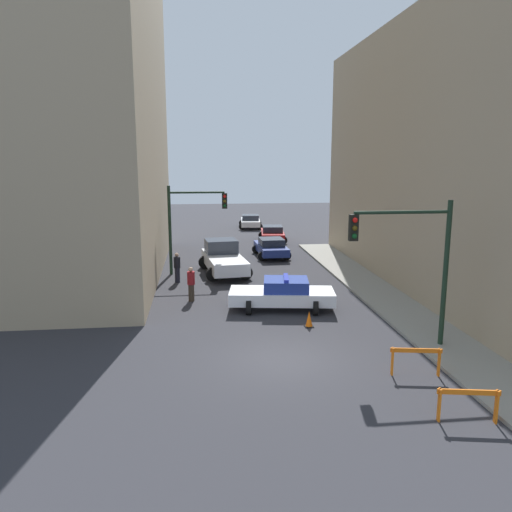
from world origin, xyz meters
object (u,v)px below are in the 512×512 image
object	(u,v)px
parked_car_mid	(272,233)
pedestrian_corner	(177,267)
parked_car_far	(250,221)
barrier_mid	(416,357)
police_car	(283,294)
white_truck	(223,258)
traffic_light_far	(189,217)
traffic_light_near	(415,252)
parked_car_near	(271,247)
traffic_cone	(309,319)
pedestrian_crossing	(191,284)
barrier_front	(468,400)

from	to	relation	value
parked_car_mid	pedestrian_corner	size ratio (longest dim) A/B	2.69
parked_car_far	barrier_mid	world-z (taller)	parked_car_far
police_car	white_truck	xyz separation A→B (m)	(-2.30, 7.59, 0.18)
traffic_light_far	parked_car_far	world-z (taller)	traffic_light_far
traffic_light_near	pedestrian_corner	distance (m)	14.12
parked_car_near	barrier_mid	world-z (taller)	parked_car_near
parked_car_far	pedestrian_corner	size ratio (longest dim) A/B	2.67
parked_car_mid	pedestrian_corner	xyz separation A→B (m)	(-7.24, -13.16, 0.19)
white_truck	traffic_cone	size ratio (longest dim) A/B	8.54
police_car	pedestrian_crossing	xyz separation A→B (m)	(-4.13, 1.80, 0.14)
police_car	parked_car_mid	bearing A→B (deg)	1.17
police_car	barrier_front	bearing A→B (deg)	-155.08
traffic_light_near	traffic_light_far	size ratio (longest dim) A/B	1.00
police_car	parked_car_far	distance (m)	27.11
parked_car_far	barrier_mid	size ratio (longest dim) A/B	2.80
pedestrian_corner	barrier_mid	xyz separation A→B (m)	(7.92, -13.03, -0.24)
parked_car_near	pedestrian_crossing	distance (m)	11.78
pedestrian_crossing	pedestrian_corner	size ratio (longest dim) A/B	1.00
traffic_light_near	pedestrian_corner	world-z (taller)	traffic_light_near
barrier_front	traffic_cone	size ratio (longest dim) A/B	2.41
parked_car_near	pedestrian_crossing	bearing A→B (deg)	-119.37
pedestrian_crossing	police_car	bearing A→B (deg)	179.22
police_car	parked_car_near	bearing A→B (deg)	2.36
police_car	parked_car_mid	distance (m)	18.88
traffic_light_near	pedestrian_corner	size ratio (longest dim) A/B	3.13
barrier_mid	parked_car_near	bearing A→B (deg)	95.01
white_truck	traffic_light_far	bearing A→B (deg)	172.06
traffic_light_far	parked_car_near	distance (m)	7.73
traffic_light_far	barrier_mid	size ratio (longest dim) A/B	3.28
parked_car_mid	pedestrian_crossing	world-z (taller)	pedestrian_crossing
traffic_light_far	pedestrian_crossing	bearing A→B (deg)	-88.41
pedestrian_crossing	traffic_cone	size ratio (longest dim) A/B	2.53
parked_car_near	traffic_cone	size ratio (longest dim) A/B	6.66
pedestrian_corner	traffic_cone	xyz separation A→B (m)	(5.61, -8.10, -0.54)
parked_car_near	pedestrian_corner	distance (m)	9.12
parked_car_far	parked_car_near	bearing A→B (deg)	-85.62
police_car	white_truck	distance (m)	7.94
parked_car_near	parked_car_mid	xyz separation A→B (m)	(1.05, 6.46, 0.00)
police_car	pedestrian_crossing	world-z (taller)	pedestrian_crossing
parked_car_mid	pedestrian_crossing	distance (m)	18.12
parked_car_mid	pedestrian_crossing	xyz separation A→B (m)	(-6.42, -16.94, 0.19)
pedestrian_corner	barrier_mid	world-z (taller)	pedestrian_corner
parked_car_mid	traffic_light_far	bearing A→B (deg)	-114.87
pedestrian_crossing	barrier_front	xyz separation A→B (m)	(7.23, -12.11, -0.24)
traffic_light_far	barrier_mid	distance (m)	16.96
white_truck	parked_car_far	world-z (taller)	white_truck
barrier_front	parked_car_mid	bearing A→B (deg)	91.60
parked_car_near	pedestrian_corner	bearing A→B (deg)	-134.95
barrier_front	pedestrian_crossing	bearing A→B (deg)	120.86
parked_car_far	traffic_cone	size ratio (longest dim) A/B	6.76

